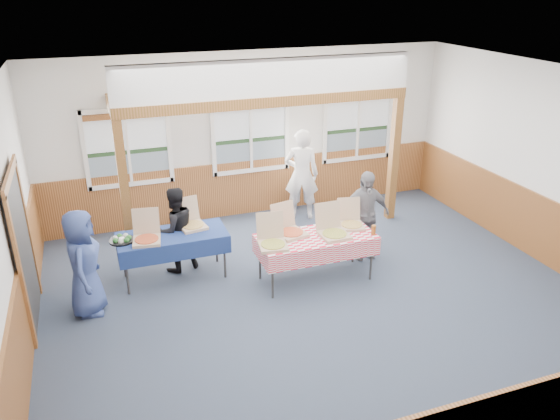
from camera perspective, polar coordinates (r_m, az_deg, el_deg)
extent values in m
plane|color=#2A3745|center=(8.26, 4.21, -9.23)|extent=(8.00, 8.00, 0.00)
plane|color=white|center=(7.08, 4.98, 13.21)|extent=(8.00, 8.00, 0.00)
plane|color=silver|center=(10.64, -3.16, 7.80)|extent=(8.00, 0.00, 8.00)
plane|color=silver|center=(4.94, 21.70, -13.44)|extent=(8.00, 0.00, 8.00)
plane|color=silver|center=(7.02, -26.85, -3.13)|extent=(0.00, 8.00, 8.00)
plane|color=silver|center=(9.79, 26.54, 3.97)|extent=(0.00, 8.00, 8.00)
cube|color=brown|center=(10.94, -3.00, 2.46)|extent=(7.98, 0.05, 1.10)
cube|color=brown|center=(7.50, -25.21, -10.33)|extent=(0.05, 6.98, 1.10)
cube|color=brown|center=(10.12, 25.40, -1.65)|extent=(0.05, 6.98, 1.10)
cube|color=#2F2F2F|center=(8.06, -25.29, -3.92)|extent=(0.06, 1.30, 2.10)
cube|color=white|center=(10.41, -15.20, 2.65)|extent=(1.52, 0.05, 0.08)
cube|color=white|center=(10.03, -16.03, 10.05)|extent=(1.52, 0.05, 0.08)
cube|color=white|center=(10.18, -19.75, 5.74)|extent=(0.08, 0.05, 1.46)
cube|color=white|center=(10.27, -11.48, 6.79)|extent=(0.08, 0.05, 1.46)
cube|color=white|center=(10.20, -15.60, 6.28)|extent=(0.05, 0.05, 1.30)
cube|color=slate|center=(10.35, -15.40, 4.28)|extent=(1.40, 0.02, 0.52)
cube|color=#1D371B|center=(10.26, -15.57, 5.86)|extent=(1.40, 0.02, 0.08)
cube|color=silver|center=(10.16, -15.81, 7.96)|extent=(1.40, 0.02, 0.70)
cube|color=brown|center=(10.03, -15.96, 9.47)|extent=(1.40, 0.07, 0.10)
cube|color=white|center=(10.79, -2.99, 4.18)|extent=(1.52, 0.05, 0.08)
cube|color=white|center=(10.42, -3.15, 11.37)|extent=(1.52, 0.05, 0.08)
cube|color=white|center=(10.41, -7.00, 7.30)|extent=(0.08, 0.05, 1.46)
cube|color=white|center=(10.81, 0.73, 8.08)|extent=(0.08, 0.05, 1.46)
cube|color=white|center=(10.59, -3.07, 7.72)|extent=(0.05, 0.05, 1.30)
cube|color=slate|center=(10.73, -3.08, 5.76)|extent=(1.40, 0.02, 0.52)
cube|color=#1D371B|center=(10.65, -3.12, 7.30)|extent=(1.40, 0.02, 0.08)
cube|color=silver|center=(10.55, -3.16, 9.34)|extent=(1.40, 0.02, 0.70)
cube|color=brown|center=(10.43, -3.10, 10.81)|extent=(1.40, 0.07, 0.10)
cube|color=white|center=(11.62, 7.97, 5.39)|extent=(1.52, 0.05, 0.08)
cube|color=white|center=(11.28, 8.36, 12.08)|extent=(1.52, 0.05, 0.08)
cube|color=white|center=(11.12, 4.73, 8.42)|extent=(0.08, 0.05, 1.46)
cube|color=white|center=(11.79, 11.39, 8.90)|extent=(0.08, 0.05, 1.46)
cube|color=white|center=(11.43, 8.16, 8.68)|extent=(0.05, 0.05, 1.30)
cube|color=slate|center=(11.57, 7.96, 6.86)|extent=(1.40, 0.02, 0.52)
cube|color=#1D371B|center=(11.49, 8.04, 8.29)|extent=(1.40, 0.02, 0.08)
cube|color=silver|center=(11.40, 8.15, 10.19)|extent=(1.40, 0.02, 0.70)
cube|color=brown|center=(11.29, 8.38, 11.56)|extent=(1.40, 0.07, 0.10)
cube|color=brown|center=(9.23, -15.92, 1.86)|extent=(0.15, 0.15, 2.40)
cube|color=brown|center=(10.69, 11.80, 5.17)|extent=(0.15, 0.15, 2.40)
cube|color=brown|center=(9.32, -1.11, 11.24)|extent=(5.15, 0.18, 0.18)
cylinder|color=#2F2F2F|center=(8.47, -15.72, -6.34)|extent=(0.04, 0.04, 0.73)
cylinder|color=#2F2F2F|center=(8.96, -16.04, -4.67)|extent=(0.04, 0.04, 0.73)
cylinder|color=#2F2F2F|center=(8.65, -5.81, -4.89)|extent=(0.04, 0.04, 0.73)
cylinder|color=#2F2F2F|center=(9.13, -6.68, -3.34)|extent=(0.04, 0.04, 0.73)
cube|color=#2F2F2F|center=(8.61, -11.21, -2.62)|extent=(1.74, 1.07, 0.03)
cube|color=navy|center=(8.60, -11.22, -2.51)|extent=(1.81, 1.15, 0.01)
cube|color=navy|center=(8.34, -10.73, -4.43)|extent=(1.62, 0.45, 0.28)
cube|color=navy|center=(8.99, -11.53, -2.37)|extent=(1.62, 0.45, 0.28)
cylinder|color=#2F2F2F|center=(8.07, -0.78, -6.97)|extent=(0.04, 0.04, 0.73)
cylinder|color=#2F2F2F|center=(8.57, -2.12, -5.04)|extent=(0.04, 0.04, 0.73)
cylinder|color=#2F2F2F|center=(8.66, 9.52, -5.05)|extent=(0.04, 0.04, 0.73)
cylinder|color=#2F2F2F|center=(9.14, 7.70, -3.37)|extent=(0.04, 0.04, 0.73)
cube|color=#2F2F2F|center=(8.41, 3.80, -2.85)|extent=(1.80, 0.84, 0.03)
cube|color=red|center=(8.40, 3.80, -2.73)|extent=(1.86, 0.91, 0.01)
cube|color=red|center=(8.14, 4.87, -4.78)|extent=(1.81, 0.12, 0.28)
cube|color=red|center=(8.79, 2.76, -2.52)|extent=(1.81, 0.12, 0.28)
cube|color=tan|center=(8.41, -13.75, -3.13)|extent=(0.46, 0.46, 0.05)
cylinder|color=#C4682E|center=(8.40, -13.77, -2.95)|extent=(0.40, 0.40, 0.01)
cube|color=tan|center=(8.54, -13.84, -1.11)|extent=(0.41, 0.15, 0.39)
cube|color=tan|center=(8.74, -9.10, -1.71)|extent=(0.45, 0.45, 0.04)
cylinder|color=#DDCC66|center=(8.73, -9.11, -1.54)|extent=(0.40, 0.40, 0.01)
cube|color=tan|center=(8.86, -9.74, 0.11)|extent=(0.40, 0.16, 0.39)
cube|color=tan|center=(8.02, -0.74, -3.76)|extent=(0.46, 0.46, 0.05)
cylinder|color=gold|center=(8.01, -0.74, -3.57)|extent=(0.41, 0.41, 0.01)
cube|color=tan|center=(8.14, -1.06, -1.60)|extent=(0.42, 0.16, 0.40)
cube|color=tan|center=(8.39, 1.20, -2.50)|extent=(0.49, 0.49, 0.05)
cylinder|color=#C4682E|center=(8.38, 1.21, -2.32)|extent=(0.43, 0.43, 0.01)
cube|color=tan|center=(8.49, 0.30, -0.52)|extent=(0.42, 0.18, 0.40)
cube|color=tan|center=(8.38, 5.70, -2.64)|extent=(0.43, 0.43, 0.05)
cylinder|color=gold|center=(8.37, 5.71, -2.45)|extent=(0.38, 0.38, 0.01)
cube|color=tan|center=(8.49, 5.01, -0.55)|extent=(0.42, 0.11, 0.41)
cube|color=tan|center=(8.73, 7.47, -1.67)|extent=(0.44, 0.44, 0.04)
cylinder|color=#DDCC66|center=(8.71, 7.48, -1.50)|extent=(0.39, 0.39, 0.01)
cube|color=tan|center=(8.84, 7.18, 0.13)|extent=(0.38, 0.17, 0.37)
cylinder|color=black|center=(8.54, -16.19, -3.08)|extent=(0.37, 0.37, 0.03)
cylinder|color=white|center=(8.53, -16.21, -2.92)|extent=(0.08, 0.08, 0.04)
sphere|color=#2A6928|center=(8.53, -15.53, -2.80)|extent=(0.08, 0.08, 0.08)
sphere|color=beige|center=(8.60, -15.83, -2.61)|extent=(0.08, 0.08, 0.08)
sphere|color=#2A6928|center=(8.61, -16.42, -2.64)|extent=(0.08, 0.08, 0.08)
sphere|color=beige|center=(8.56, -16.85, -2.85)|extent=(0.08, 0.08, 0.08)
sphere|color=#2A6928|center=(8.48, -16.81, -3.10)|extent=(0.08, 0.08, 0.08)
sphere|color=beige|center=(8.43, -16.31, -3.20)|extent=(0.08, 0.08, 0.08)
sphere|color=#2A6928|center=(8.45, -15.74, -3.06)|extent=(0.08, 0.08, 0.08)
cylinder|color=brown|center=(8.51, 9.75, -2.07)|extent=(0.07, 0.07, 0.15)
imported|color=white|center=(10.58, 2.27, 3.73)|extent=(0.77, 0.64, 1.80)
imported|color=black|center=(8.85, -10.88, -2.03)|extent=(0.81, 0.70, 1.42)
imported|color=#364988|center=(8.03, -19.84, -5.24)|extent=(0.63, 0.84, 1.56)
imported|color=gray|center=(9.18, 8.79, -0.53)|extent=(0.91, 0.41, 1.53)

